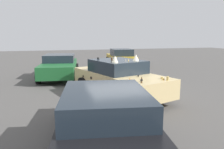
% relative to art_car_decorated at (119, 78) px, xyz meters
% --- Properties ---
extents(ground_plane, '(60.00, 60.00, 0.00)m').
position_rel_art_car_decorated_xyz_m(ground_plane, '(-0.02, -0.01, -0.73)').
color(ground_plane, '#514F4C').
extents(art_car_decorated, '(4.99, 3.15, 1.70)m').
position_rel_art_car_decorated_xyz_m(art_car_decorated, '(0.00, 0.00, 0.00)').
color(art_car_decorated, '#D8BC7F').
rests_on(art_car_decorated, ground).
extents(parked_sedan_far_left, '(4.82, 2.58, 1.38)m').
position_rel_art_car_decorated_xyz_m(parked_sedan_far_left, '(-3.98, 1.61, -0.03)').
color(parked_sedan_far_left, black).
rests_on(parked_sedan_far_left, ground).
extents(parked_sedan_near_left, '(4.65, 2.58, 1.36)m').
position_rel_art_car_decorated_xyz_m(parked_sedan_near_left, '(4.57, 2.14, -0.04)').
color(parked_sedan_near_left, '#1E602D').
rests_on(parked_sedan_near_left, ground).
extents(parked_sedan_near_right, '(4.07, 2.21, 1.40)m').
position_rel_art_car_decorated_xyz_m(parked_sedan_near_right, '(8.37, -2.88, -0.03)').
color(parked_sedan_near_right, gold).
rests_on(parked_sedan_near_right, ground).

